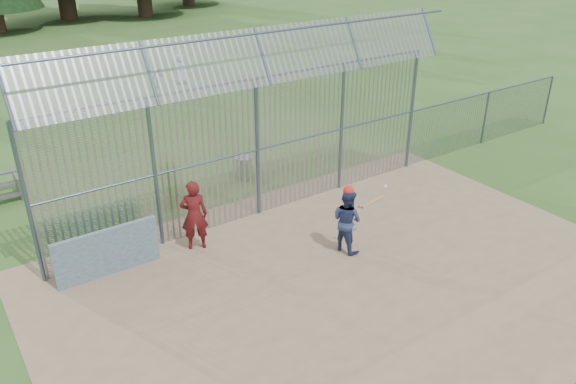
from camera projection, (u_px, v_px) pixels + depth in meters
ground at (334, 269)px, 13.81m from camera, size 120.00×120.00×0.00m
dirt_infield at (347, 278)px, 13.44m from camera, size 14.00×10.00×0.02m
dugout_wall at (108, 252)px, 13.35m from camera, size 2.50×0.12×1.20m
batter at (347, 220)px, 14.23m from camera, size 0.78×0.93×1.70m
onlooker at (194, 215)px, 14.27m from camera, size 0.82×0.69×1.91m
bg_kid_standing at (181, 69)px, 28.76m from camera, size 0.85×0.66×1.55m
bg_kid_seated at (159, 78)px, 28.06m from camera, size 0.62×0.58×1.03m
batting_gear at (354, 193)px, 13.95m from camera, size 1.41×0.40×0.63m
trash_can at (244, 167)px, 18.46m from camera, size 0.56×0.56×0.82m
backstop_fence at (312, 126)px, 16.23m from camera, size 20.09×0.81×5.30m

